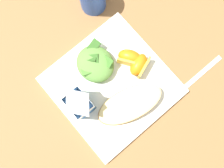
{
  "coord_description": "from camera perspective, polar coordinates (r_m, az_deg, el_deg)",
  "views": [
    {
      "loc": [
        -0.06,
        0.05,
        0.58
      ],
      "look_at": [
        0.0,
        0.0,
        0.03
      ],
      "focal_mm": 35.79,
      "sensor_mm": 36.0,
      "label": 1
    }
  ],
  "objects": [
    {
      "name": "ground",
      "position": [
        0.59,
        -0.0,
        -0.38
      ],
      "size": [
        3.0,
        3.0,
        0.0
      ],
      "primitive_type": "plane",
      "color": "olive"
    },
    {
      "name": "white_plate",
      "position": [
        0.58,
        -0.0,
        -0.27
      ],
      "size": [
        0.28,
        0.28,
        0.02
      ],
      "primitive_type": "cube",
      "color": "white",
      "rests_on": "ground"
    },
    {
      "name": "cheesy_pizza_bread",
      "position": [
        0.55,
        4.24,
        -5.47
      ],
      "size": [
        0.12,
        0.18,
        0.04
      ],
      "color": "#B77F42",
      "rests_on": "white_plate"
    },
    {
      "name": "green_salad_pile",
      "position": [
        0.56,
        -4.36,
        5.14
      ],
      "size": [
        0.1,
        0.09,
        0.05
      ],
      "color": "#5B8E3D",
      "rests_on": "white_plate"
    },
    {
      "name": "milk_carton",
      "position": [
        0.51,
        -8.28,
        -4.97
      ],
      "size": [
        0.06,
        0.05,
        0.11
      ],
      "color": "#23569E",
      "rests_on": "white_plate"
    },
    {
      "name": "orange_wedge_front",
      "position": [
        0.56,
        6.94,
        4.85
      ],
      "size": [
        0.05,
        0.07,
        0.04
      ],
      "color": "orange",
      "rests_on": "white_plate"
    },
    {
      "name": "orange_wedge_middle",
      "position": [
        0.57,
        4.5,
        6.75
      ],
      "size": [
        0.07,
        0.06,
        0.04
      ],
      "color": "orange",
      "rests_on": "white_plate"
    },
    {
      "name": "metal_fork",
      "position": [
        0.62,
        19.33,
        0.25
      ],
      "size": [
        0.02,
        0.19,
        0.01
      ],
      "color": "silver",
      "rests_on": "ground"
    }
  ]
}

